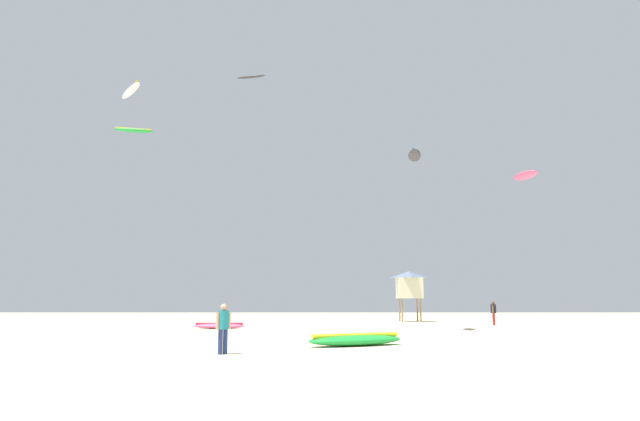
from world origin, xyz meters
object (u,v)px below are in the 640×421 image
person_midground (222,312)px  kite_grounded_near (217,326)px  kite_grounded_mid (354,340)px  person_left (491,311)px  person_foreground (221,325)px  kite_aloft_0 (522,176)px  lifeguard_tower (407,284)px  kite_aloft_3 (131,130)px  kite_aloft_4 (249,77)px  kite_aloft_2 (412,156)px  kite_aloft_1 (129,90)px

person_midground → kite_grounded_near: bearing=51.9°
kite_grounded_mid → person_left: bearing=57.3°
person_foreground → kite_aloft_0: (23.47, 32.75, 12.85)m
person_left → kite_grounded_mid: 20.46m
lifeguard_tower → person_left: bearing=-50.5°
person_midground → kite_aloft_3: size_ratio=0.40×
kite_grounded_mid → kite_aloft_4: size_ratio=1.63×
kite_grounded_near → lifeguard_tower: (13.84, 10.90, 2.87)m
kite_grounded_near → kite_aloft_3: 27.05m
person_midground → lifeguard_tower: lifeguard_tower is taller
kite_aloft_2 → kite_aloft_4: (-11.76, 11.00, 9.89)m
kite_aloft_1 → person_left: bearing=8.8°
lifeguard_tower → kite_aloft_4: bearing=-171.3°
kite_grounded_near → kite_aloft_4: size_ratio=1.24×
kite_grounded_near → kite_aloft_2: 16.27m
kite_aloft_1 → kite_aloft_4: size_ratio=1.28×
kite_aloft_2 → kite_aloft_3: (-24.22, 18.41, 7.50)m
kite_aloft_1 → person_midground: bearing=37.3°
kite_grounded_mid → lifeguard_tower: (6.04, 23.29, 2.82)m
kite_grounded_mid → kite_aloft_3: kite_aloft_3 is taller
person_foreground → kite_aloft_4: 31.51m
person_midground → kite_aloft_1: bearing=-7.4°
person_foreground → kite_aloft_4: kite_aloft_4 is taller
person_foreground → kite_aloft_4: (-2.53, 24.56, 19.58)m
person_midground → person_left: 19.51m
person_foreground → kite_aloft_2: 19.06m
kite_grounded_mid → kite_aloft_1: bearing=137.7°
person_left → kite_aloft_3: size_ratio=0.45×
person_left → lifeguard_tower: 8.16m
lifeguard_tower → kite_aloft_0: (12.65, 6.14, 10.78)m
lifeguard_tower → kite_aloft_4: 22.12m
person_left → kite_aloft_2: kite_aloft_2 is taller
person_midground → kite_aloft_0: 32.19m
person_foreground → lifeguard_tower: 28.80m
kite_aloft_3 → person_foreground: bearing=-64.9°
kite_grounded_near → kite_aloft_1: bearing=173.0°
person_midground → kite_aloft_3: 23.30m
person_left → kite_aloft_1: 30.00m
kite_aloft_4 → kite_aloft_0: bearing=17.5°
kite_grounded_near → person_foreground: bearing=-79.1°
lifeguard_tower → kite_aloft_1: (-20.59, -10.07, 13.06)m
person_foreground → person_left: 25.92m
person_foreground → person_left: bearing=103.7°
kite_aloft_1 → kite_aloft_4: 11.69m
kite_grounded_mid → kite_aloft_1: 25.27m
person_midground → kite_grounded_mid: (8.44, -17.89, -0.66)m
kite_grounded_near → kite_aloft_0: 34.32m
kite_aloft_3 → kite_aloft_1: bearing=-71.3°
person_left → lifeguard_tower: (-5.02, 6.09, 2.05)m
kite_grounded_mid → person_midground: bearing=115.3°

